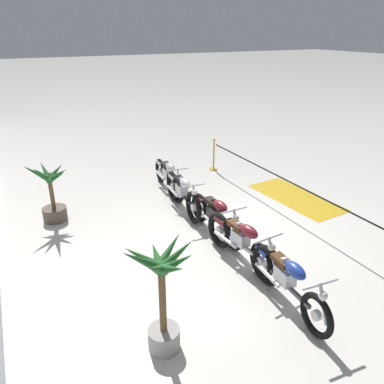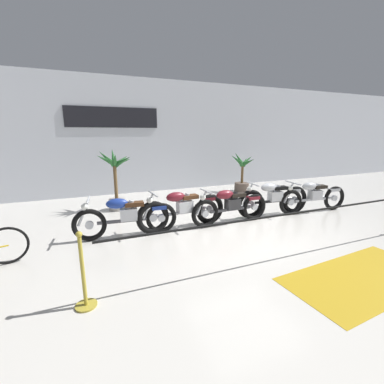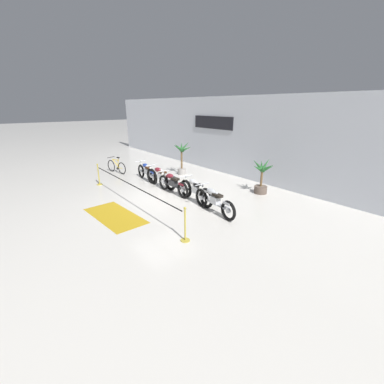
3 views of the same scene
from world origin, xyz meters
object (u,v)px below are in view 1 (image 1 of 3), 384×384
at_px(motorcycle_maroon_1, 242,243).
at_px(stanchion_far_left, 324,207).
at_px(floor_banner, 296,197).
at_px(potted_palm_right_of_row, 162,292).
at_px(motorcycle_maroon_2, 216,216).
at_px(motorcycle_blue_0, 287,280).
at_px(potted_palm_left_of_row, 51,193).
at_px(motorcycle_silver_4, 169,176).
at_px(stanchion_mid_left, 214,159).
at_px(motorcycle_silver_3, 183,193).

xyz_separation_m(motorcycle_maroon_1, stanchion_far_left, (0.12, -2.20, 0.22)).
bearing_deg(floor_banner, potted_palm_right_of_row, 117.06).
bearing_deg(floor_banner, motorcycle_maroon_2, 99.17).
bearing_deg(motorcycle_maroon_1, floor_banner, -58.05).
distance_m(potted_palm_right_of_row, floor_banner, 6.27).
bearing_deg(motorcycle_blue_0, potted_palm_right_of_row, 89.03).
distance_m(potted_palm_left_of_row, stanchion_far_left, 6.25).
bearing_deg(motorcycle_silver_4, stanchion_mid_left, -64.31).
distance_m(motorcycle_blue_0, motorcycle_maroon_1, 1.31).
xyz_separation_m(stanchion_far_left, floor_banner, (1.82, -0.91, -0.69)).
height_order(motorcycle_silver_3, stanchion_far_left, stanchion_far_left).
bearing_deg(stanchion_mid_left, motorcycle_silver_4, 115.69).
distance_m(motorcycle_maroon_1, motorcycle_silver_3, 2.66).
height_order(motorcycle_silver_3, potted_palm_left_of_row, potted_palm_left_of_row).
height_order(motorcycle_blue_0, potted_palm_right_of_row, potted_palm_right_of_row).
relative_size(motorcycle_maroon_1, stanchion_mid_left, 2.14).
bearing_deg(stanchion_far_left, motorcycle_maroon_2, 61.74).
distance_m(motorcycle_silver_3, stanchion_mid_left, 3.15).
xyz_separation_m(motorcycle_silver_4, stanchion_mid_left, (0.98, -2.03, -0.11)).
bearing_deg(floor_banner, motorcycle_blue_0, 132.13).
distance_m(motorcycle_maroon_1, floor_banner, 3.69).
relative_size(motorcycle_silver_4, potted_palm_right_of_row, 1.23).
relative_size(motorcycle_maroon_2, motorcycle_silver_4, 0.95).
height_order(motorcycle_silver_3, motorcycle_silver_4, motorcycle_silver_3).
relative_size(motorcycle_silver_3, motorcycle_silver_4, 0.98).
bearing_deg(motorcycle_silver_4, potted_palm_left_of_row, 96.33).
relative_size(stanchion_mid_left, floor_banner, 0.39).
height_order(motorcycle_silver_4, stanchion_far_left, stanchion_far_left).
distance_m(stanchion_mid_left, floor_banner, 3.12).
distance_m(motorcycle_maroon_1, stanchion_far_left, 2.22).
bearing_deg(motorcycle_maroon_2, motorcycle_maroon_1, 174.08).
distance_m(motorcycle_silver_3, potted_palm_left_of_row, 3.14).
height_order(potted_palm_right_of_row, stanchion_far_left, potted_palm_right_of_row).
relative_size(potted_palm_left_of_row, potted_palm_right_of_row, 0.84).
distance_m(potted_palm_left_of_row, stanchion_mid_left, 5.38).
height_order(motorcycle_maroon_1, stanchion_far_left, stanchion_far_left).
relative_size(motorcycle_blue_0, potted_palm_left_of_row, 1.44).
bearing_deg(stanchion_far_left, potted_palm_right_of_row, 107.58).
xyz_separation_m(motorcycle_silver_4, floor_banner, (-1.99, -2.93, -0.46)).
relative_size(motorcycle_silver_3, potted_palm_right_of_row, 1.20).
bearing_deg(potted_palm_left_of_row, motorcycle_maroon_1, -140.02).
height_order(motorcycle_maroon_2, motorcycle_silver_3, motorcycle_silver_3).
height_order(potted_palm_left_of_row, potted_palm_right_of_row, potted_palm_right_of_row).
relative_size(motorcycle_blue_0, stanchion_far_left, 0.32).
bearing_deg(motorcycle_silver_4, stanchion_far_left, -151.98).
xyz_separation_m(motorcycle_silver_3, potted_palm_left_of_row, (0.92, 3.00, 0.22)).
bearing_deg(motorcycle_silver_3, motorcycle_silver_4, -7.89).
bearing_deg(motorcycle_maroon_2, motorcycle_blue_0, 177.15).
bearing_deg(motorcycle_blue_0, motorcycle_maroon_1, 0.05).
distance_m(motorcycle_maroon_1, stanchion_mid_left, 5.38).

